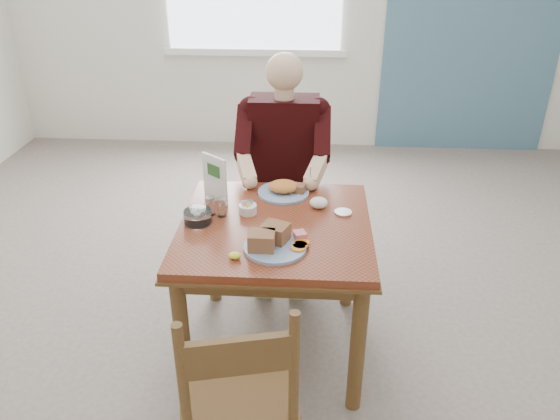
# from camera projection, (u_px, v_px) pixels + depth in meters

# --- Properties ---
(floor) EXTENTS (6.00, 6.00, 0.00)m
(floor) POSITION_uv_depth(u_px,v_px,m) (276.00, 345.00, 2.93)
(floor) COLOR #62574F
(floor) RESTS_ON ground
(accent_panel) EXTENTS (1.60, 0.02, 2.80)m
(accent_panel) POSITION_uv_depth(u_px,v_px,m) (479.00, 0.00, 4.81)
(accent_panel) COLOR #456B80
(accent_panel) RESTS_ON ground
(lemon_wedge) EXTENTS (0.06, 0.04, 0.03)m
(lemon_wedge) POSITION_uv_depth(u_px,v_px,m) (235.00, 256.00, 2.30)
(lemon_wedge) COLOR #F2F433
(lemon_wedge) RESTS_ON table
(napkin) EXTENTS (0.09, 0.08, 0.06)m
(napkin) POSITION_uv_depth(u_px,v_px,m) (319.00, 203.00, 2.70)
(napkin) COLOR white
(napkin) RESTS_ON table
(metal_dish) EXTENTS (0.10, 0.10, 0.01)m
(metal_dish) POSITION_uv_depth(u_px,v_px,m) (343.00, 212.00, 2.66)
(metal_dish) COLOR silver
(metal_dish) RESTS_ON table
(table) EXTENTS (0.92, 0.92, 0.75)m
(table) POSITION_uv_depth(u_px,v_px,m) (275.00, 243.00, 2.63)
(table) COLOR brown
(table) RESTS_ON ground
(chair_far) EXTENTS (0.42, 0.42, 0.95)m
(chair_far) POSITION_uv_depth(u_px,v_px,m) (284.00, 199.00, 3.41)
(chair_far) COLOR brown
(chair_far) RESTS_ON ground
(chair_near) EXTENTS (0.50, 0.50, 0.95)m
(chair_near) POSITION_uv_depth(u_px,v_px,m) (238.00, 397.00, 1.99)
(chair_near) COLOR brown
(chair_near) RESTS_ON ground
(diner) EXTENTS (0.53, 0.56, 1.39)m
(diner) POSITION_uv_depth(u_px,v_px,m) (284.00, 155.00, 3.17)
(diner) COLOR gray
(diner) RESTS_ON chair_far
(near_plate) EXTENTS (0.32, 0.32, 0.09)m
(near_plate) POSITION_uv_depth(u_px,v_px,m) (273.00, 241.00, 2.37)
(near_plate) COLOR white
(near_plate) RESTS_ON table
(far_plate) EXTENTS (0.33, 0.33, 0.07)m
(far_plate) POSITION_uv_depth(u_px,v_px,m) (285.00, 189.00, 2.84)
(far_plate) COLOR white
(far_plate) RESTS_ON table
(caddy) EXTENTS (0.11, 0.11, 0.07)m
(caddy) POSITION_uv_depth(u_px,v_px,m) (248.00, 209.00, 2.66)
(caddy) COLOR white
(caddy) RESTS_ON table
(shakers) EXTENTS (0.11, 0.06, 0.10)m
(shakers) POSITION_uv_depth(u_px,v_px,m) (216.00, 206.00, 2.63)
(shakers) COLOR white
(shakers) RESTS_ON table
(creamer) EXTENTS (0.14, 0.14, 0.06)m
(creamer) POSITION_uv_depth(u_px,v_px,m) (198.00, 216.00, 2.57)
(creamer) COLOR white
(creamer) RESTS_ON table
(menu) EXTENTS (0.14, 0.12, 0.25)m
(menu) POSITION_uv_depth(u_px,v_px,m) (215.00, 179.00, 2.73)
(menu) COLOR white
(menu) RESTS_ON table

